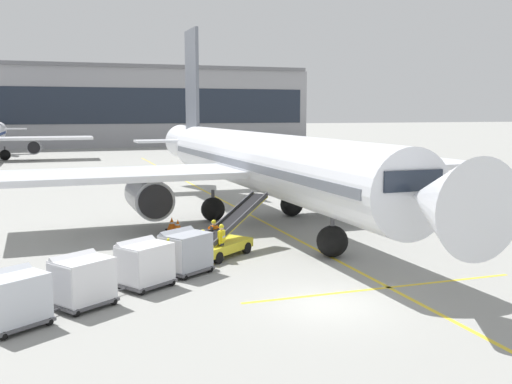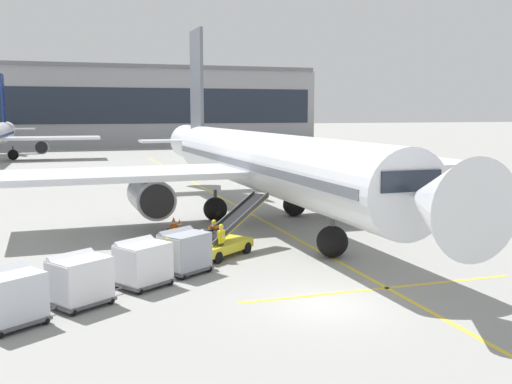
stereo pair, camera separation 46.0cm
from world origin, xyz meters
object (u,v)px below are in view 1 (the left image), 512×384
parked_airplane (258,163)px  ground_crew_marshaller (170,255)px  ground_crew_by_loader (214,235)px  ground_crew_by_carts (222,240)px  baggage_cart_lead (185,251)px  belt_loader (223,238)px  safety_cone_nose_mark (172,224)px  baggage_cart_third (82,280)px  baggage_cart_second (144,263)px  ground_crew_wingwalker (203,246)px  baggage_cart_fourth (13,298)px  safety_cone_wingtip (178,226)px  safety_cone_engine_keepout (199,236)px

parked_airplane → ground_crew_marshaller: size_ratio=23.59×
ground_crew_by_loader → ground_crew_by_carts: bearing=-87.6°
baggage_cart_lead → ground_crew_by_carts: baggage_cart_lead is taller
ground_crew_by_carts → ground_crew_marshaller: bearing=-142.9°
belt_loader → safety_cone_nose_mark: bearing=100.2°
belt_loader → ground_crew_marshaller: belt_loader is taller
safety_cone_nose_mark → baggage_cart_third: bearing=-114.1°
baggage_cart_second → ground_crew_by_loader: bearing=47.2°
baggage_cart_third → baggage_cart_second: bearing=34.6°
baggage_cart_third → ground_crew_wingwalker: size_ratio=1.56×
baggage_cart_fourth → ground_crew_marshaller: (5.89, 4.13, -0.00)m
baggage_cart_second → belt_loader: bearing=42.9°
ground_crew_marshaller → safety_cone_wingtip: (2.26, 9.62, -0.66)m
baggage_cart_fourth → ground_crew_marshaller: bearing=35.0°
safety_cone_engine_keepout → safety_cone_nose_mark: size_ratio=0.86×
baggage_cart_third → safety_cone_wingtip: bearing=64.2°
ground_crew_by_carts → ground_crew_marshaller: same height
baggage_cart_second → baggage_cart_third: same height
baggage_cart_third → ground_crew_wingwalker: bearing=35.6°
baggage_cart_third → baggage_cart_fourth: bearing=-146.7°
baggage_cart_fourth → safety_cone_nose_mark: (7.87, 14.12, -0.62)m
baggage_cart_second → baggage_cart_fourth: (-4.67, -3.15, 0.00)m
baggage_cart_fourth → ground_crew_wingwalker: bearing=34.9°
baggage_cart_lead → ground_crew_marshaller: (-0.75, -0.49, -0.00)m
ground_crew_by_loader → safety_cone_wingtip: bearing=94.9°
safety_cone_wingtip → baggage_cart_third: bearing=-115.8°
ground_crew_by_loader → safety_cone_engine_keepout: ground_crew_by_loader is taller
baggage_cart_third → safety_cone_nose_mark: size_ratio=3.45×
baggage_cart_third → ground_crew_marshaller: (3.68, 2.68, -0.00)m
ground_crew_wingwalker → safety_cone_engine_keepout: (1.06, 5.16, -0.67)m
ground_crew_by_carts → ground_crew_by_loader: bearing=92.4°
parked_airplane → baggage_cart_lead: 13.22m
baggage_cart_lead → safety_cone_engine_keepout: size_ratio=4.03×
parked_airplane → ground_crew_marshaller: 14.02m
ground_crew_marshaller → safety_cone_engine_keepout: ground_crew_marshaller is taller
baggage_cart_third → safety_cone_wingtip: (5.94, 12.30, -0.66)m
belt_loader → ground_crew_marshaller: bearing=-135.7°
baggage_cart_second → safety_cone_engine_keepout: size_ratio=4.03×
belt_loader → safety_cone_wingtip: belt_loader is taller
safety_cone_engine_keepout → baggage_cart_lead: bearing=-109.2°
ground_crew_by_loader → safety_cone_nose_mark: 6.71m
baggage_cart_third → ground_crew_by_loader: baggage_cart_third is taller
parked_airplane → safety_cone_nose_mark: parked_airplane is taller
belt_loader → safety_cone_engine_keepout: size_ratio=7.43×
baggage_cart_second → safety_cone_nose_mark: size_ratio=3.45×
parked_airplane → ground_crew_by_loader: parked_airplane is taller
baggage_cart_lead → ground_crew_wingwalker: (0.98, 0.70, -0.00)m
ground_crew_wingwalker → baggage_cart_fourth: bearing=-145.1°
belt_loader → ground_crew_by_loader: belt_loader is taller
ground_crew_marshaller → ground_crew_by_loader: bearing=50.2°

